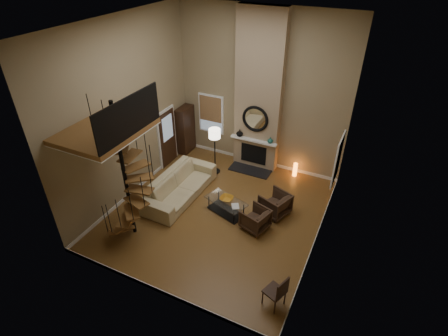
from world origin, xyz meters
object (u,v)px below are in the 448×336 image
at_px(sofa, 180,185).
at_px(side_chair, 278,291).
at_px(coffee_table, 226,205).
at_px(accent_lamp, 295,170).
at_px(armchair_near, 277,205).
at_px(hutch, 186,129).
at_px(armchair_far, 257,220).
at_px(floor_lamp, 215,137).

bearing_deg(sofa, side_chair, -120.81).
bearing_deg(coffee_table, accent_lamp, 65.00).
relative_size(sofa, armchair_near, 3.66).
height_order(sofa, armchair_near, sofa).
relative_size(hutch, coffee_table, 1.28).
relative_size(coffee_table, accent_lamp, 2.75).
xyz_separation_m(sofa, armchair_near, (3.14, 0.45, -0.04)).
relative_size(armchair_near, accent_lamp, 1.55).
xyz_separation_m(coffee_table, side_chair, (2.46, -2.49, 0.24)).
height_order(armchair_far, accent_lamp, armchair_far).
bearing_deg(floor_lamp, armchair_far, -41.50).
xyz_separation_m(coffee_table, accent_lamp, (1.34, 2.87, -0.03)).
bearing_deg(side_chair, accent_lamp, 101.87).
bearing_deg(accent_lamp, hutch, -177.77).
height_order(sofa, armchair_far, sofa).
distance_m(armchair_far, accent_lamp, 3.17).
bearing_deg(hutch, side_chair, -43.50).
relative_size(coffee_table, floor_lamp, 0.82).
bearing_deg(hutch, floor_lamp, -26.18).
bearing_deg(coffee_table, armchair_near, 22.55).
distance_m(coffee_table, side_chair, 3.51).
bearing_deg(floor_lamp, sofa, -102.65).
bearing_deg(side_chair, armchair_far, 121.37).
bearing_deg(armchair_far, hutch, -109.20).
bearing_deg(accent_lamp, side_chair, -78.13).
distance_m(floor_lamp, side_chair, 5.85).
relative_size(armchair_near, floor_lamp, 0.46).
height_order(hutch, accent_lamp, hutch).
xyz_separation_m(sofa, accent_lamp, (3.06, 2.73, -0.15)).
bearing_deg(accent_lamp, armchair_far, -93.82).
bearing_deg(side_chair, hutch, 136.50).
xyz_separation_m(floor_lamp, side_chair, (3.79, -4.37, -0.89)).
height_order(armchair_far, side_chair, side_chair).
xyz_separation_m(armchair_near, floor_lamp, (-2.75, 1.29, 1.06)).
distance_m(hutch, coffee_table, 4.09).
bearing_deg(hutch, armchair_near, -25.48).
bearing_deg(coffee_table, armchair_far, -14.75).
height_order(sofa, coffee_table, sofa).
bearing_deg(coffee_table, floor_lamp, 125.30).
bearing_deg(side_chair, armchair_near, 108.71).
height_order(armchair_far, floor_lamp, floor_lamp).
bearing_deg(floor_lamp, side_chair, -49.02).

